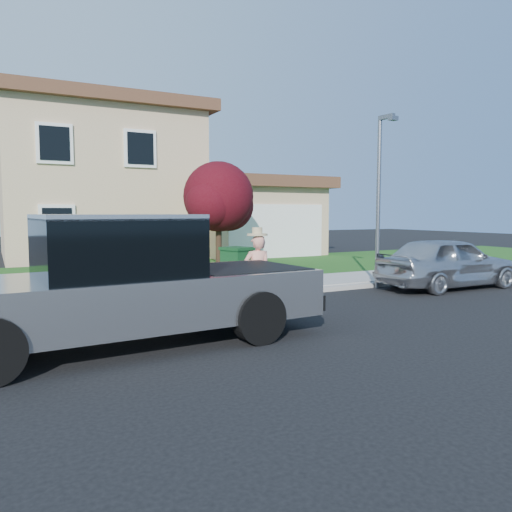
{
  "coord_description": "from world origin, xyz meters",
  "views": [
    {
      "loc": [
        -4.36,
        -7.63,
        2.05
      ],
      "look_at": [
        0.19,
        0.98,
        1.2
      ],
      "focal_mm": 35.0,
      "sensor_mm": 36.0,
      "label": 1
    }
  ],
  "objects_px": {
    "ornamental_tree": "(219,200)",
    "sedan": "(448,262)",
    "pickup_truck": "(125,285)",
    "street_lamp": "(380,191)",
    "woman": "(257,272)",
    "trash_bin": "(237,266)"
  },
  "relations": [
    {
      "from": "pickup_truck",
      "to": "street_lamp",
      "type": "height_order",
      "value": "street_lamp"
    },
    {
      "from": "ornamental_tree",
      "to": "pickup_truck",
      "type": "bearing_deg",
      "value": -122.0
    },
    {
      "from": "pickup_truck",
      "to": "ornamental_tree",
      "type": "distance_m",
      "value": 10.14
    },
    {
      "from": "street_lamp",
      "to": "woman",
      "type": "bearing_deg",
      "value": -167.12
    },
    {
      "from": "ornamental_tree",
      "to": "street_lamp",
      "type": "bearing_deg",
      "value": -69.74
    },
    {
      "from": "ornamental_tree",
      "to": "street_lamp",
      "type": "relative_size",
      "value": 0.81
    },
    {
      "from": "woman",
      "to": "ornamental_tree",
      "type": "bearing_deg",
      "value": -96.53
    },
    {
      "from": "woman",
      "to": "sedan",
      "type": "height_order",
      "value": "woman"
    },
    {
      "from": "woman",
      "to": "pickup_truck",
      "type": "bearing_deg",
      "value": 35.44
    },
    {
      "from": "woman",
      "to": "street_lamp",
      "type": "distance_m",
      "value": 4.97
    },
    {
      "from": "pickup_truck",
      "to": "street_lamp",
      "type": "relative_size",
      "value": 1.36
    },
    {
      "from": "woman",
      "to": "ornamental_tree",
      "type": "distance_m",
      "value": 7.69
    },
    {
      "from": "pickup_truck",
      "to": "sedan",
      "type": "height_order",
      "value": "pickup_truck"
    },
    {
      "from": "ornamental_tree",
      "to": "woman",
      "type": "bearing_deg",
      "value": -107.81
    },
    {
      "from": "pickup_truck",
      "to": "trash_bin",
      "type": "relative_size",
      "value": 6.16
    },
    {
      "from": "ornamental_tree",
      "to": "trash_bin",
      "type": "height_order",
      "value": "ornamental_tree"
    },
    {
      "from": "trash_bin",
      "to": "street_lamp",
      "type": "relative_size",
      "value": 0.22
    },
    {
      "from": "ornamental_tree",
      "to": "street_lamp",
      "type": "xyz_separation_m",
      "value": [
        2.14,
        -5.8,
        0.14
      ]
    },
    {
      "from": "pickup_truck",
      "to": "street_lamp",
      "type": "distance_m",
      "value": 8.1
    },
    {
      "from": "street_lamp",
      "to": "sedan",
      "type": "bearing_deg",
      "value": -32.5
    },
    {
      "from": "ornamental_tree",
      "to": "sedan",
      "type": "bearing_deg",
      "value": -60.46
    },
    {
      "from": "street_lamp",
      "to": "pickup_truck",
      "type": "bearing_deg",
      "value": -164.08
    }
  ]
}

